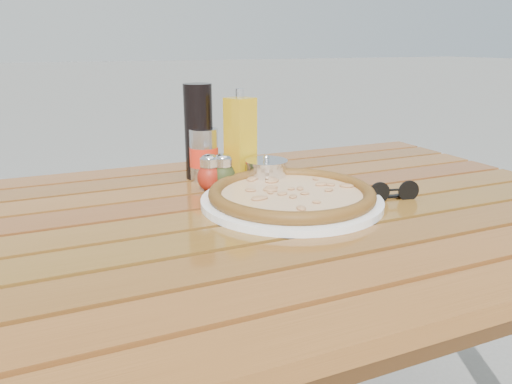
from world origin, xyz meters
name	(u,v)px	position (x,y,z in m)	size (l,w,h in m)	color
table	(260,246)	(0.00, 0.00, 0.67)	(1.40, 0.90, 0.75)	#371E0C
plate	(291,201)	(0.07, 0.00, 0.76)	(0.36, 0.36, 0.01)	white
pizza	(292,193)	(0.07, 0.00, 0.77)	(0.43, 0.43, 0.03)	#FFE5B6
pepper_shaker	(210,173)	(-0.05, 0.16, 0.79)	(0.07, 0.07, 0.08)	#A52412
oregano_shaker	(223,173)	(-0.02, 0.16, 0.79)	(0.06, 0.06, 0.08)	#353D18
dark_bottle	(199,132)	(-0.03, 0.28, 0.86)	(0.07, 0.07, 0.22)	black
soda_can	(204,155)	(-0.03, 0.26, 0.81)	(0.08, 0.08, 0.12)	silver
olive_oil_cruet	(240,139)	(0.05, 0.22, 0.85)	(0.07, 0.07, 0.21)	#C49614
parmesan_tin	(266,173)	(0.08, 0.15, 0.78)	(0.12, 0.12, 0.07)	silver
sunglasses	(393,193)	(0.27, -0.05, 0.77)	(0.11, 0.04, 0.04)	black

